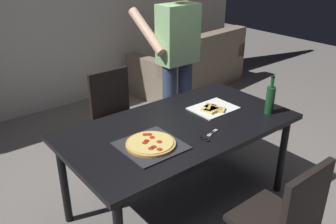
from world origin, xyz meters
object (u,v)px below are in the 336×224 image
(chair_near_camera, at_px, (285,218))
(chair_far_side, at_px, (116,111))
(kitchen_scissors, at_px, (207,137))
(person_serving_pizza, at_px, (177,57))
(wine_bottle, at_px, (270,99))
(dining_table, at_px, (180,133))
(couch, at_px, (191,68))
(pepperoni_pizza_on_tray, at_px, (151,144))

(chair_near_camera, bearing_deg, chair_far_side, 90.00)
(kitchen_scissors, bearing_deg, person_serving_pizza, 61.03)
(chair_near_camera, bearing_deg, wine_bottle, 44.43)
(chair_near_camera, distance_m, wine_bottle, 1.03)
(dining_table, bearing_deg, chair_far_side, 90.00)
(couch, relative_size, person_serving_pizza, 1.02)
(chair_near_camera, height_order, kitchen_scissors, chair_near_camera)
(dining_table, distance_m, kitchen_scissors, 0.28)
(chair_far_side, bearing_deg, chair_near_camera, -90.00)
(couch, xyz_separation_m, kitchen_scissors, (-1.89, -2.26, 0.45))
(chair_far_side, height_order, person_serving_pizza, person_serving_pizza)
(chair_near_camera, height_order, wine_bottle, wine_bottle)
(couch, bearing_deg, wine_bottle, -118.17)
(couch, xyz_separation_m, wine_bottle, (-1.22, -2.27, 0.57))
(couch, distance_m, person_serving_pizza, 1.95)
(chair_far_side, bearing_deg, kitchen_scissors, -89.06)
(dining_table, height_order, chair_far_side, chair_far_side)
(dining_table, bearing_deg, chair_near_camera, -90.00)
(dining_table, relative_size, wine_bottle, 5.60)
(couch, bearing_deg, person_serving_pizza, -136.82)
(chair_far_side, xyz_separation_m, pepperoni_pizza_on_tray, (-0.36, -1.08, 0.25))
(chair_far_side, xyz_separation_m, couch, (1.91, 1.02, -0.21))
(pepperoni_pizza_on_tray, relative_size, kitchen_scissors, 2.00)
(dining_table, relative_size, kitchen_scissors, 8.91)
(chair_far_side, bearing_deg, wine_bottle, -61.07)
(couch, height_order, person_serving_pizza, person_serving_pizza)
(chair_near_camera, bearing_deg, kitchen_scissors, 88.32)
(pepperoni_pizza_on_tray, height_order, kitchen_scissors, pepperoni_pizza_on_tray)
(person_serving_pizza, distance_m, kitchen_scissors, 1.18)
(couch, bearing_deg, dining_table, -133.83)
(chair_near_camera, bearing_deg, person_serving_pizza, 71.19)
(chair_near_camera, distance_m, couch, 3.52)
(chair_near_camera, distance_m, person_serving_pizza, 1.87)
(wine_bottle, bearing_deg, pepperoni_pizza_on_tray, 171.14)
(dining_table, relative_size, chair_near_camera, 1.97)
(dining_table, height_order, pepperoni_pizza_on_tray, pepperoni_pizza_on_tray)
(pepperoni_pizza_on_tray, xyz_separation_m, wine_bottle, (1.05, -0.16, 0.10))
(pepperoni_pizza_on_tray, bearing_deg, dining_table, 18.43)
(chair_near_camera, relative_size, couch, 0.50)
(dining_table, xyz_separation_m, chair_near_camera, (-0.00, -0.96, -0.17))
(chair_far_side, relative_size, pepperoni_pizza_on_tray, 2.26)
(wine_bottle, bearing_deg, dining_table, 157.48)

